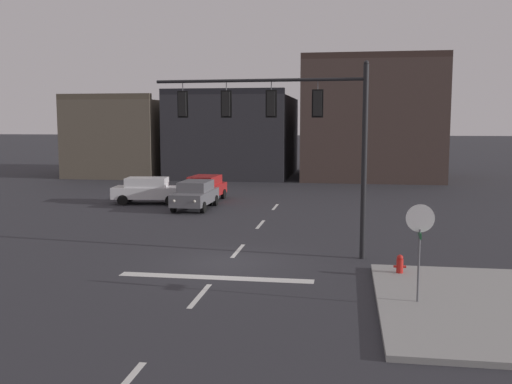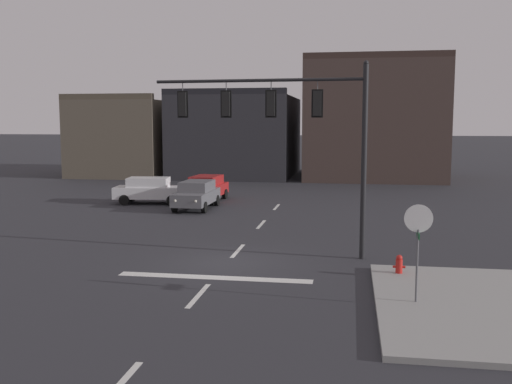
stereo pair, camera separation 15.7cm
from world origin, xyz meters
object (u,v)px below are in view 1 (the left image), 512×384
(car_lot_nearside, at_px, (204,188))
(car_lot_middle, at_px, (195,194))
(stop_sign, at_px, (420,229))
(car_lot_farside, at_px, (149,190))
(signal_mast_near_side, at_px, (290,121))
(fire_hydrant, at_px, (400,267))

(car_lot_nearside, xyz_separation_m, car_lot_middle, (0.27, -3.30, 0.00))
(stop_sign, distance_m, car_lot_farside, 23.10)
(signal_mast_near_side, relative_size, car_lot_middle, 1.78)
(car_lot_middle, height_order, fire_hydrant, car_lot_middle)
(car_lot_middle, bearing_deg, car_lot_nearside, 94.76)
(car_lot_farside, xyz_separation_m, fire_hydrant, (13.81, -15.26, -0.53))
(signal_mast_near_side, height_order, car_lot_nearside, signal_mast_near_side)
(signal_mast_near_side, distance_m, stop_sign, 7.56)
(car_lot_farside, height_order, fire_hydrant, car_lot_farside)
(stop_sign, xyz_separation_m, fire_hydrant, (-0.21, 3.05, -1.82))
(car_lot_nearside, relative_size, fire_hydrant, 6.06)
(car_lot_nearside, distance_m, fire_hydrant, 19.97)
(stop_sign, bearing_deg, signal_mast_near_side, 125.64)
(car_lot_nearside, bearing_deg, fire_hydrant, -57.65)
(car_lot_middle, relative_size, car_lot_farside, 0.97)
(car_lot_middle, bearing_deg, signal_mast_near_side, -59.08)
(car_lot_nearside, relative_size, car_lot_farside, 0.99)
(signal_mast_near_side, distance_m, car_lot_middle, 13.44)
(signal_mast_near_side, bearing_deg, car_lot_farside, 128.24)
(signal_mast_near_side, bearing_deg, car_lot_middle, 120.92)
(signal_mast_near_side, relative_size, fire_hydrant, 10.65)
(car_lot_farside, bearing_deg, car_lot_middle, -26.40)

